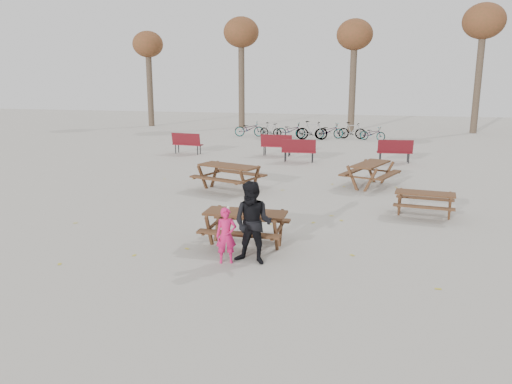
% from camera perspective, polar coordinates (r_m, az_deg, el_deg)
% --- Properties ---
extents(ground, '(80.00, 80.00, 0.00)m').
position_cam_1_polar(ground, '(11.26, -1.20, -6.09)').
color(ground, gray).
rests_on(ground, ground).
extents(main_picnic_table, '(1.80, 1.45, 0.78)m').
position_cam_1_polar(main_picnic_table, '(11.08, -1.22, -3.22)').
color(main_picnic_table, '#391E14').
rests_on(main_picnic_table, ground).
extents(food_tray, '(0.18, 0.11, 0.03)m').
position_cam_1_polar(food_tray, '(10.89, 0.15, -2.38)').
color(food_tray, silver).
rests_on(food_tray, main_picnic_table).
extents(bread_roll, '(0.14, 0.06, 0.05)m').
position_cam_1_polar(bread_roll, '(10.88, 0.15, -2.17)').
color(bread_roll, tan).
rests_on(bread_roll, food_tray).
extents(soda_bottle, '(0.07, 0.07, 0.17)m').
position_cam_1_polar(soda_bottle, '(10.89, -3.20, -2.11)').
color(soda_bottle, silver).
rests_on(soda_bottle, main_picnic_table).
extents(child, '(0.48, 0.39, 1.14)m').
position_cam_1_polar(child, '(10.09, -3.42, -4.99)').
color(child, '#CA195A').
rests_on(child, ground).
extents(adult, '(0.89, 0.73, 1.69)m').
position_cam_1_polar(adult, '(9.97, -0.36, -3.57)').
color(adult, black).
rests_on(adult, ground).
extents(picnic_table_east, '(1.67, 1.41, 0.66)m').
position_cam_1_polar(picnic_table_east, '(14.17, 18.67, -1.36)').
color(picnic_table_east, '#391E14').
rests_on(picnic_table_east, ground).
extents(picnic_table_north, '(2.43, 2.19, 0.86)m').
position_cam_1_polar(picnic_table_north, '(16.44, -3.13, 1.61)').
color(picnic_table_north, '#391E14').
rests_on(picnic_table_north, ground).
extents(picnic_table_far, '(2.09, 2.31, 0.82)m').
position_cam_1_polar(picnic_table_far, '(17.49, 12.93, 1.92)').
color(picnic_table_far, '#391E14').
rests_on(picnic_table_far, ground).
extents(park_bench_row, '(11.34, 2.06, 1.03)m').
position_cam_1_polar(park_bench_row, '(23.06, 3.51, 5.13)').
color(park_bench_row, maroon).
rests_on(park_bench_row, ground).
extents(bicycle_row, '(9.36, 1.82, 1.11)m').
position_cam_1_polar(bicycle_row, '(30.68, 5.89, 7.01)').
color(bicycle_row, black).
rests_on(bicycle_row, ground).
extents(tree_row, '(32.17, 3.52, 8.26)m').
position_cam_1_polar(tree_row, '(35.57, 11.08, 16.88)').
color(tree_row, '#382B21').
rests_on(tree_row, ground).
extents(fallen_leaves, '(11.00, 11.00, 0.01)m').
position_cam_1_polar(fallen_leaves, '(13.49, 3.57, -2.83)').
color(fallen_leaves, gold).
rests_on(fallen_leaves, ground).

